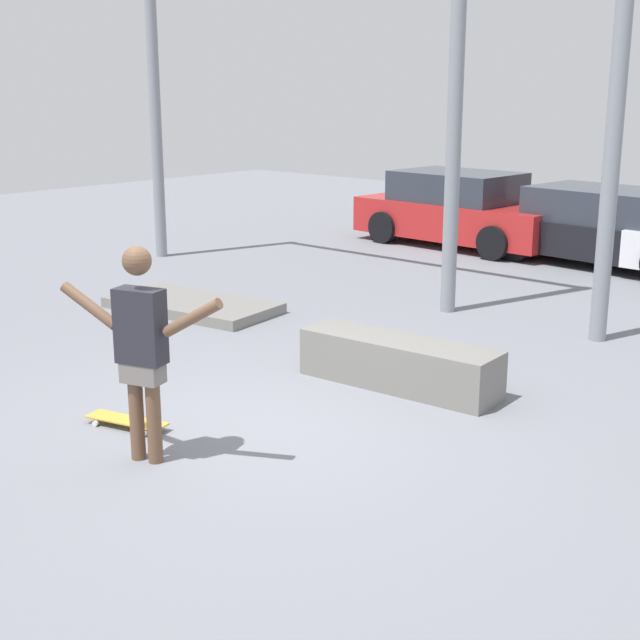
{
  "coord_description": "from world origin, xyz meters",
  "views": [
    {
      "loc": [
        5.4,
        -5.18,
        3.0
      ],
      "look_at": [
        -0.07,
        1.05,
        0.81
      ],
      "focal_mm": 50.0,
      "sensor_mm": 36.0,
      "label": 1
    }
  ],
  "objects_px": {
    "grind_box": "(399,363)",
    "parked_car_black": "(609,229)",
    "skateboard": "(127,421)",
    "skateboarder": "(141,343)",
    "manual_pad": "(193,305)",
    "parked_car_red": "(461,211)"
  },
  "relations": [
    {
      "from": "grind_box",
      "to": "parked_car_black",
      "type": "relative_size",
      "value": 0.48
    },
    {
      "from": "manual_pad",
      "to": "skateboard",
      "type": "bearing_deg",
      "value": -48.7
    },
    {
      "from": "grind_box",
      "to": "skateboarder",
      "type": "bearing_deg",
      "value": -98.97
    },
    {
      "from": "skateboard",
      "to": "grind_box",
      "type": "bearing_deg",
      "value": 50.39
    },
    {
      "from": "grind_box",
      "to": "parked_car_black",
      "type": "bearing_deg",
      "value": 98.4
    },
    {
      "from": "skateboard",
      "to": "parked_car_black",
      "type": "bearing_deg",
      "value": 74.86
    },
    {
      "from": "manual_pad",
      "to": "parked_car_red",
      "type": "relative_size",
      "value": 0.56
    },
    {
      "from": "parked_car_red",
      "to": "grind_box",
      "type": "bearing_deg",
      "value": -58.4
    },
    {
      "from": "skateboarder",
      "to": "manual_pad",
      "type": "relative_size",
      "value": 0.76
    },
    {
      "from": "parked_car_red",
      "to": "parked_car_black",
      "type": "bearing_deg",
      "value": 3.19
    },
    {
      "from": "skateboarder",
      "to": "grind_box",
      "type": "xyz_separation_m",
      "value": [
        0.45,
        2.87,
        -0.76
      ]
    },
    {
      "from": "skateboard",
      "to": "grind_box",
      "type": "height_order",
      "value": "grind_box"
    },
    {
      "from": "skateboard",
      "to": "manual_pad",
      "type": "xyz_separation_m",
      "value": [
        -2.86,
        3.25,
        0.01
      ]
    },
    {
      "from": "manual_pad",
      "to": "parked_car_black",
      "type": "xyz_separation_m",
      "value": [
        2.92,
        6.8,
        0.56
      ]
    },
    {
      "from": "manual_pad",
      "to": "parked_car_red",
      "type": "distance_m",
      "value": 6.83
    },
    {
      "from": "parked_car_red",
      "to": "skateboarder",
      "type": "bearing_deg",
      "value": -67.63
    },
    {
      "from": "skateboard",
      "to": "manual_pad",
      "type": "relative_size",
      "value": 0.35
    },
    {
      "from": "skateboarder",
      "to": "parked_car_black",
      "type": "distance_m",
      "value": 10.41
    },
    {
      "from": "parked_car_black",
      "to": "parked_car_red",
      "type": "bearing_deg",
      "value": -174.48
    },
    {
      "from": "skateboarder",
      "to": "parked_car_red",
      "type": "height_order",
      "value": "skateboarder"
    },
    {
      "from": "skateboard",
      "to": "grind_box",
      "type": "xyz_separation_m",
      "value": [
        1.17,
        2.54,
        0.19
      ]
    },
    {
      "from": "manual_pad",
      "to": "parked_car_black",
      "type": "relative_size",
      "value": 0.53
    }
  ]
}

